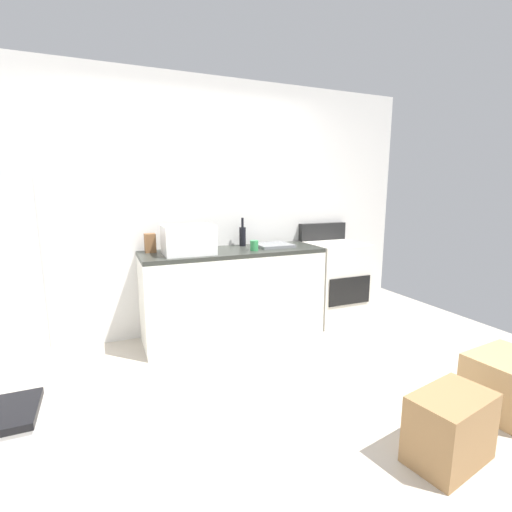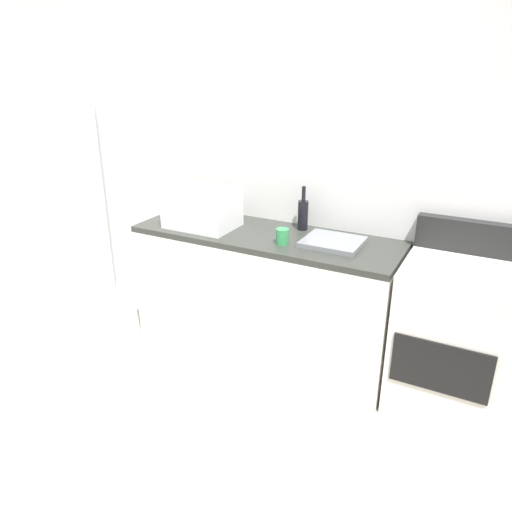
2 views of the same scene
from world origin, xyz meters
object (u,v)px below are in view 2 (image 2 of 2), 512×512
Objects in this scene: microwave at (202,208)px; knife_block at (185,200)px; stove_oven at (449,335)px; coffee_mug at (282,236)px; refrigerator at (47,207)px; wine_bottle at (303,214)px.

knife_block is (-0.32, 0.24, -0.05)m from microwave.
stove_oven is 11.00× the size of coffee_mug.
stove_oven is 6.11× the size of knife_block.
refrigerator is 1.31m from knife_block.
microwave is at bearing 174.46° from coffee_mug.
refrigerator reaches higher than stove_oven.
wine_bottle is (2.23, 0.25, 0.19)m from refrigerator.
refrigerator is 9.11× the size of knife_block.
wine_bottle is (-1.04, 0.19, 0.54)m from stove_oven.
microwave is at bearing -157.67° from wine_bottle.
coffee_mug is (2.23, -0.08, 0.13)m from refrigerator.
coffee_mug is 1.00m from knife_block.
stove_oven is at bearing -4.94° from knife_block.
coffee_mug is at bearing -5.54° from microwave.
refrigerator is 16.40× the size of coffee_mug.
refrigerator is 1.61m from microwave.
wine_bottle is at bearing 1.24° from knife_block.
wine_bottle is 1.67× the size of knife_block.
stove_oven is 1.19m from wine_bottle.
stove_oven is 1.77m from microwave.
wine_bottle is 0.96m from knife_block.
microwave is at bearing -177.63° from stove_oven.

